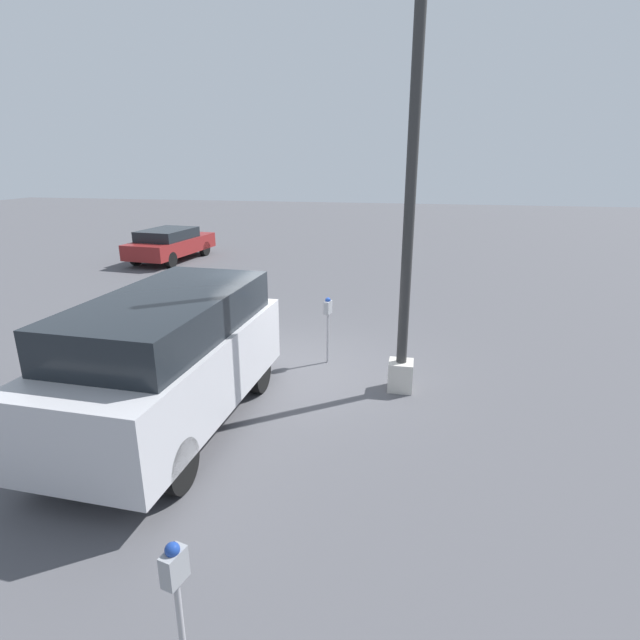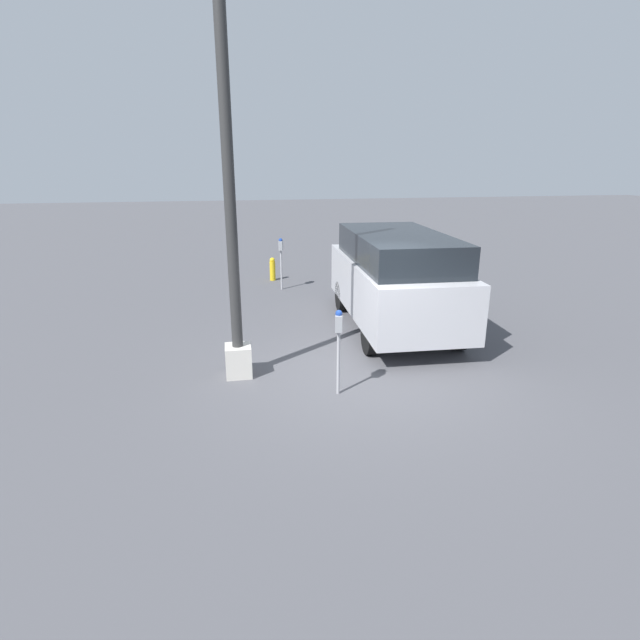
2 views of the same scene
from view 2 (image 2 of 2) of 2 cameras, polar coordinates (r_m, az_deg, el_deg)
The scene contains 6 objects.
ground_plane at distance 8.67m, azimuth 4.82°, elevation -6.67°, with size 80.00×80.00×0.00m, color #4C4C51.
parking_meter_near at distance 7.72m, azimuth 2.15°, elevation -1.48°, with size 0.22×0.15×1.40m.
parking_meter_far at distance 14.31m, azimuth -4.49°, elevation 7.76°, with size 0.22×0.15×1.48m.
lamp_post at distance 8.17m, azimuth -10.12°, elevation 10.77°, with size 0.44×0.44×6.99m.
parked_van at distance 10.96m, azimuth 8.62°, elevation 4.85°, with size 4.83×2.18×2.12m.
fire_hydrant at distance 15.59m, azimuth -5.45°, elevation 5.82°, with size 0.18×0.18×0.71m.
Camera 2 is at (-7.59, 2.15, 3.59)m, focal length 28.00 mm.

